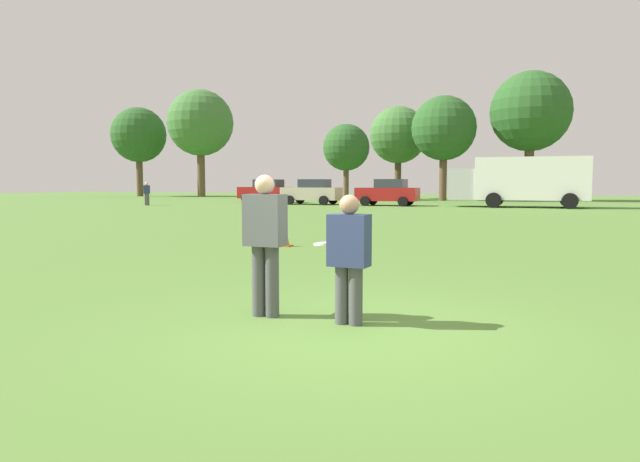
# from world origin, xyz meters

# --- Properties ---
(ground_plane) EXTENTS (141.68, 141.68, 0.00)m
(ground_plane) POSITION_xyz_m (0.00, 0.00, 0.00)
(ground_plane) COLOR #517A33
(player_thrower) EXTENTS (0.47, 0.28, 1.70)m
(player_thrower) POSITION_xyz_m (-1.14, 0.24, 0.96)
(player_thrower) COLOR #4C4C51
(player_thrower) RESTS_ON ground
(player_defender) EXTENTS (0.46, 0.28, 1.47)m
(player_defender) POSITION_xyz_m (-0.08, 0.23, 0.82)
(player_defender) COLOR #4C4C51
(player_defender) RESTS_ON ground
(frisbee) EXTENTS (0.27, 0.27, 0.06)m
(frisbee) POSITION_xyz_m (-0.38, 0.26, 0.91)
(frisbee) COLOR white
(traffic_cone) EXTENTS (0.32, 0.32, 0.48)m
(traffic_cone) POSITION_xyz_m (-4.09, 7.24, 0.23)
(traffic_cone) COLOR #D8590C
(traffic_cone) RESTS_ON ground
(parked_car_near_left) EXTENTS (4.22, 2.25, 1.82)m
(parked_car_near_left) POSITION_xyz_m (-18.46, 35.14, 0.92)
(parked_car_near_left) COLOR maroon
(parked_car_near_left) RESTS_ON ground
(parked_car_mid_left) EXTENTS (4.22, 2.25, 1.82)m
(parked_car_mid_left) POSITION_xyz_m (-13.62, 32.81, 0.92)
(parked_car_mid_left) COLOR #B7AD99
(parked_car_mid_left) RESTS_ON ground
(parked_car_center) EXTENTS (4.22, 2.25, 1.82)m
(parked_car_center) POSITION_xyz_m (-7.94, 32.66, 0.92)
(parked_car_center) COLOR maroon
(parked_car_center) RESTS_ON ground
(box_truck) EXTENTS (8.52, 3.07, 3.18)m
(box_truck) POSITION_xyz_m (0.64, 33.15, 1.75)
(box_truck) COLOR white
(box_truck) RESTS_ON ground
(bystander_sideline_watcher) EXTENTS (0.50, 0.48, 1.61)m
(bystander_sideline_watcher) POSITION_xyz_m (-23.77, 27.17, 0.91)
(bystander_sideline_watcher) COLOR #4C4C51
(bystander_sideline_watcher) RESTS_ON ground
(tree_west_oak) EXTENTS (6.20, 6.20, 10.07)m
(tree_west_oak) POSITION_xyz_m (-41.13, 48.33, 6.93)
(tree_west_oak) COLOR brown
(tree_west_oak) RESTS_ON ground
(tree_west_maple) EXTENTS (7.13, 7.13, 11.59)m
(tree_west_maple) POSITION_xyz_m (-32.90, 48.28, 7.97)
(tree_west_maple) COLOR brown
(tree_west_maple) RESTS_ON ground
(tree_center_elm) EXTENTS (4.21, 4.21, 6.85)m
(tree_center_elm) POSITION_xyz_m (-14.72, 43.81, 4.71)
(tree_center_elm) COLOR brown
(tree_center_elm) RESTS_ON ground
(tree_east_birch) EXTENTS (5.44, 5.44, 8.85)m
(tree_east_birch) POSITION_xyz_m (-11.12, 48.76, 6.09)
(tree_east_birch) COLOR brown
(tree_east_birch) RESTS_ON ground
(tree_east_oak) EXTENTS (5.57, 5.57, 9.05)m
(tree_east_oak) POSITION_xyz_m (-6.19, 44.90, 6.23)
(tree_east_oak) COLOR brown
(tree_east_oak) RESTS_ON ground
(tree_far_east_pine) EXTENTS (6.77, 6.77, 11.00)m
(tree_far_east_pine) POSITION_xyz_m (0.78, 46.82, 7.57)
(tree_far_east_pine) COLOR brown
(tree_far_east_pine) RESTS_ON ground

